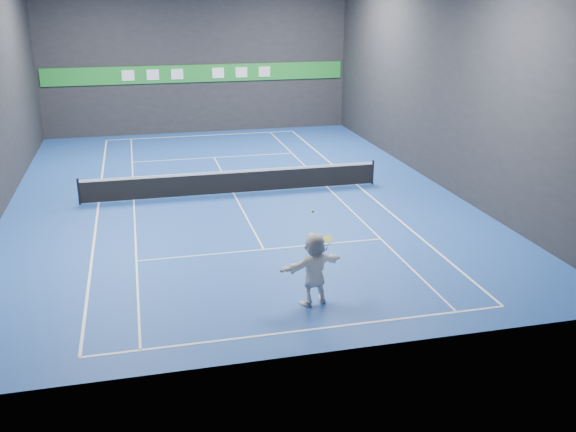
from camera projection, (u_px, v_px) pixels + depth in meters
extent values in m
plane|color=#1B4399|center=(234.00, 194.00, 27.02)|extent=(26.00, 26.00, 0.00)
cube|color=black|center=(197.00, 56.00, 37.46)|extent=(18.00, 0.10, 9.00)
cube|color=black|center=(323.00, 168.00, 13.61)|extent=(18.00, 0.10, 9.00)
cube|color=black|center=(438.00, 79.00, 27.52)|extent=(0.10, 26.00, 9.00)
cube|color=white|center=(307.00, 330.00, 16.11)|extent=(10.98, 0.08, 0.01)
cube|color=white|center=(202.00, 136.00, 37.93)|extent=(10.98, 0.08, 0.01)
cube|color=white|center=(99.00, 203.00, 25.81)|extent=(0.08, 23.78, 0.01)
cube|color=white|center=(357.00, 185.00, 28.23)|extent=(0.08, 23.78, 0.01)
cube|color=white|center=(134.00, 200.00, 26.11)|extent=(0.06, 23.78, 0.01)
cube|color=white|center=(327.00, 187.00, 27.93)|extent=(0.06, 23.78, 0.01)
cube|color=white|center=(264.00, 249.00, 21.15)|extent=(8.23, 0.06, 0.01)
cube|color=white|center=(214.00, 158.00, 32.89)|extent=(8.23, 0.06, 0.01)
cube|color=white|center=(234.00, 193.00, 27.02)|extent=(0.06, 12.80, 0.01)
imported|color=white|center=(314.00, 269.00, 17.18)|extent=(1.99, 1.14, 2.05)
sphere|color=#B1D523|center=(313.00, 212.00, 16.66)|extent=(0.07, 0.07, 0.07)
cylinder|color=black|center=(79.00, 192.00, 25.47)|extent=(0.10, 0.10, 1.07)
cylinder|color=black|center=(373.00, 172.00, 28.21)|extent=(0.10, 0.10, 1.07)
cube|color=black|center=(233.00, 183.00, 26.87)|extent=(12.40, 0.03, 0.86)
cube|color=white|center=(233.00, 172.00, 26.71)|extent=(12.40, 0.04, 0.10)
cube|color=#1E8A2B|center=(198.00, 73.00, 37.74)|extent=(17.64, 0.06, 1.00)
cube|color=white|center=(128.00, 75.00, 36.80)|extent=(0.70, 0.04, 0.60)
cube|color=white|center=(153.00, 75.00, 37.11)|extent=(0.70, 0.04, 0.60)
cube|color=white|center=(177.00, 74.00, 37.42)|extent=(0.70, 0.04, 0.60)
cube|color=white|center=(218.00, 73.00, 37.95)|extent=(0.70, 0.04, 0.60)
cube|color=white|center=(241.00, 72.00, 38.26)|extent=(0.70, 0.04, 0.60)
cube|color=silver|center=(264.00, 72.00, 38.57)|extent=(0.70, 0.04, 0.60)
torus|color=#B61913|center=(325.00, 241.00, 17.05)|extent=(0.43, 0.40, 0.19)
cylinder|color=#D6E550|center=(328.00, 239.00, 17.05)|extent=(0.36, 0.33, 0.16)
cylinder|color=red|center=(327.00, 249.00, 17.14)|extent=(0.05, 0.15, 0.16)
cylinder|color=yellow|center=(322.00, 251.00, 17.11)|extent=(0.06, 0.19, 0.24)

